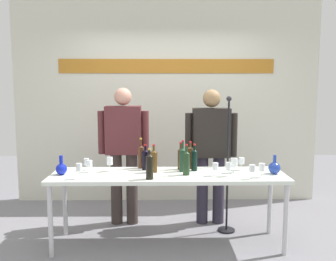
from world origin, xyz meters
TOP-DOWN VIEW (x-y plane):
  - ground_plane at (0.00, 0.00)m, footprint 10.00×10.00m
  - back_wall at (0.00, 1.58)m, footprint 4.39×0.11m
  - display_table at (0.00, 0.00)m, footprint 2.47×0.65m
  - decanter_blue_left at (-1.12, -0.02)m, footprint 0.12×0.12m
  - decanter_blue_right at (1.12, -0.02)m, footprint 0.13×0.13m
  - presenter_left at (-0.53, 0.62)m, footprint 0.62×0.22m
  - presenter_right at (0.53, 0.62)m, footprint 0.64×0.22m
  - wine_bottle_0 at (0.14, 0.21)m, footprint 0.07×0.07m
  - wine_bottle_1 at (-0.15, 0.07)m, footprint 0.07×0.07m
  - wine_bottle_2 at (0.29, 0.14)m, footprint 0.06×0.06m
  - wine_bottle_3 at (-0.19, -0.22)m, footprint 0.08×0.08m
  - wine_bottle_4 at (0.16, 0.10)m, footprint 0.07×0.07m
  - wine_bottle_5 at (-0.30, 0.27)m, footprint 0.07×0.07m
  - wine_bottle_6 at (0.25, 0.24)m, footprint 0.07×0.07m
  - wine_bottle_7 at (-0.25, 0.19)m, footprint 0.07×0.07m
  - wine_bottle_8 at (0.19, -0.05)m, footprint 0.07×0.07m
  - wine_glass_left_0 at (-0.89, -0.21)m, footprint 0.06×0.06m
  - wine_glass_left_1 at (-0.84, 0.08)m, footprint 0.06×0.06m
  - wine_glass_left_2 at (-0.89, 0.16)m, footprint 0.06×0.06m
  - wine_glass_left_3 at (-0.63, 0.12)m, footprint 0.06×0.06m
  - wine_glass_right_0 at (0.61, -0.12)m, footprint 0.06×0.06m
  - wine_glass_right_1 at (0.81, 0.15)m, footprint 0.06×0.06m
  - wine_glass_right_2 at (0.95, -0.17)m, footprint 0.06×0.06m
  - wine_glass_right_3 at (0.70, 0.03)m, footprint 0.07×0.07m
  - wine_glass_right_4 at (0.49, -0.10)m, footprint 0.06×0.06m
  - wine_glass_right_5 at (0.83, -0.24)m, footprint 0.06×0.06m
  - microphone_stand at (0.69, 0.35)m, footprint 0.20×0.20m

SIDE VIEW (x-z plane):
  - ground_plane at x=0.00m, z-range 0.00..0.00m
  - microphone_stand at x=0.69m, z-range -0.26..1.33m
  - display_table at x=0.00m, z-range 0.33..1.11m
  - decanter_blue_left at x=-1.12m, z-range 0.74..0.95m
  - decanter_blue_right at x=1.12m, z-range 0.74..0.95m
  - wine_glass_left_1 at x=-0.84m, z-range 0.80..0.94m
  - wine_glass_left_2 at x=-0.89m, z-range 0.80..0.94m
  - wine_glass_right_4 at x=0.49m, z-range 0.81..0.94m
  - wine_glass_right_1 at x=0.81m, z-range 0.81..0.95m
  - wine_glass_right_2 at x=0.95m, z-range 0.81..0.95m
  - wine_glass_right_0 at x=0.61m, z-range 0.81..0.95m
  - wine_glass_right_5 at x=0.83m, z-range 0.81..0.96m
  - wine_glass_right_3 at x=0.70m, z-range 0.81..0.96m
  - wine_glass_left_3 at x=-0.63m, z-range 0.81..0.97m
  - wine_glass_left_0 at x=-0.89m, z-range 0.82..0.97m
  - wine_bottle_7 at x=-0.25m, z-range 0.76..1.04m
  - wine_bottle_0 at x=0.14m, z-range 0.76..1.06m
  - wine_bottle_2 at x=0.29m, z-range 0.76..1.06m
  - wine_bottle_1 at x=-0.15m, z-range 0.76..1.06m
  - wine_bottle_6 at x=0.25m, z-range 0.76..1.07m
  - wine_bottle_3 at x=-0.19m, z-range 0.76..1.07m
  - wine_bottle_8 at x=0.19m, z-range 0.75..1.08m
  - wine_bottle_4 at x=0.16m, z-range 0.75..1.09m
  - wine_bottle_5 at x=-0.30m, z-range 0.75..1.09m
  - presenter_right at x=0.53m, z-range 0.13..1.78m
  - presenter_left at x=-0.53m, z-range 0.13..1.80m
  - back_wall at x=0.00m, z-range 0.00..3.00m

